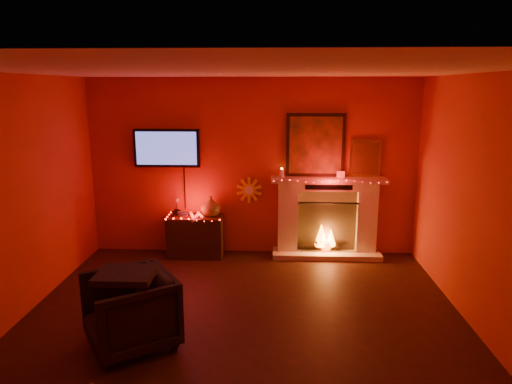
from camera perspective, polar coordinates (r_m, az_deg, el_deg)
room at (r=4.55m, az=-2.01°, el=-2.34°), size 5.00×5.00×5.00m
fireplace at (r=7.05m, az=8.81°, el=-2.21°), size 1.72×0.40×2.18m
tv at (r=7.08m, az=-11.10°, el=5.39°), size 1.00×0.07×1.24m
sunburst_clock at (r=7.04m, az=-0.87°, el=0.23°), size 0.40×0.03×0.40m
console_table at (r=7.08m, az=-7.40°, el=-5.00°), size 0.84×0.55×0.95m
armchair at (r=4.86m, az=-15.47°, el=-14.13°), size 1.13×1.12×0.75m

